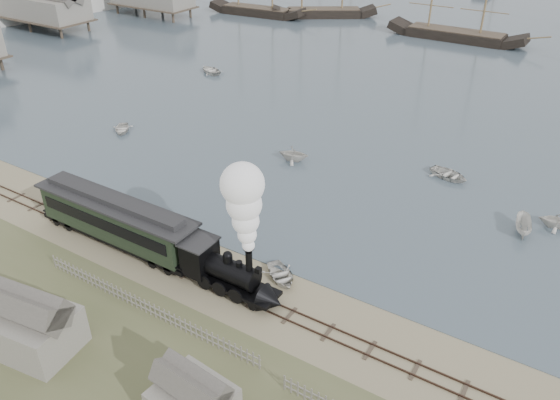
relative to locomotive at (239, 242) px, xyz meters
The scene contains 14 objects.
ground 5.46m from the locomotive, 44.22° to the left, with size 600.00×600.00×0.00m, color tan.
rail_track 5.05m from the locomotive, ahead, with size 120.00×1.80×0.16m.
picket_fence_west 8.15m from the locomotive, 131.63° to the right, with size 19.00×0.10×1.20m, color gray, non-canonical shape.
shed_left 14.34m from the locomotive, 125.84° to the right, with size 5.00×4.00×4.10m, color gray, non-canonical shape.
western_wharf 85.04m from the locomotive, 150.40° to the left, with size 36.00×56.00×8.00m, color gray, non-canonical shape.
locomotive is the anchor object (origin of this frame).
passenger_coach 12.43m from the locomotive, behind, with size 15.54×3.00×3.77m.
beached_dinghy 5.47m from the locomotive, 64.70° to the left, with size 3.46×2.47×0.72m, color silver.
rowboat_0 33.30m from the locomotive, 150.67° to the left, with size 3.36×2.40×0.70m, color silver.
rowboat_1 22.12m from the locomotive, 110.99° to the left, with size 3.18×2.75×1.68m, color silver.
rowboat_2 24.85m from the locomotive, 51.06° to the left, with size 3.26×1.23×1.26m, color silver.
rowboat_3 26.64m from the locomotive, 74.00° to the left, with size 3.98×2.85×0.83m, color silver.
rowboat_4 28.05m from the locomotive, 50.41° to the left, with size 2.93×2.53×1.54m, color silver.
rowboat_6 52.01m from the locomotive, 130.74° to the left, with size 4.28×3.06×0.89m, color silver.
Camera 1 is at (16.37, -26.10, 26.00)m, focal length 35.00 mm.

